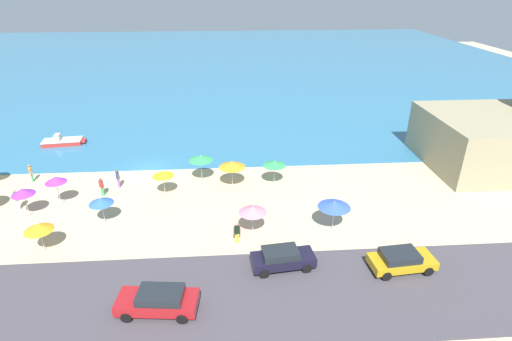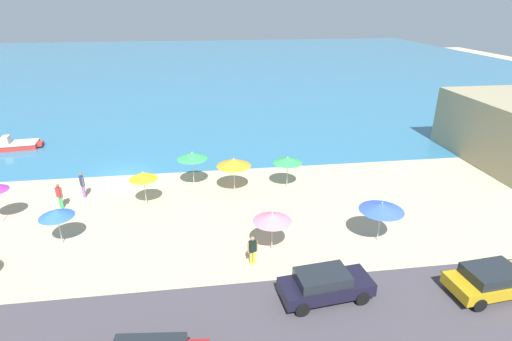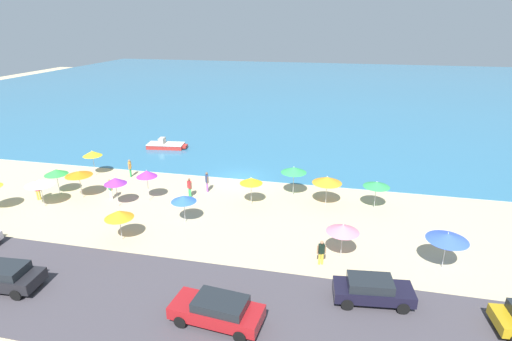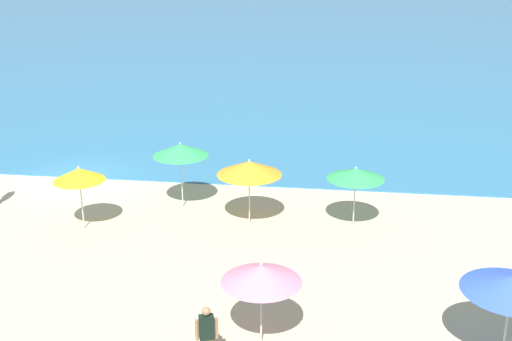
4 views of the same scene
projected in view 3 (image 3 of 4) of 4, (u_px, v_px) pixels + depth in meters
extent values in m
plane|color=#C8B58D|center=(240.00, 179.00, 37.91)|extent=(160.00, 160.00, 0.00)
cube|color=teal|center=(303.00, 88.00, 88.10)|extent=(150.00, 110.00, 0.05)
cube|color=#443F47|center=(155.00, 301.00, 21.47)|extent=(80.00, 8.00, 0.06)
cylinder|color=#B2B2B7|center=(293.00, 184.00, 34.02)|extent=(0.05, 0.05, 2.19)
cone|color=green|center=(294.00, 170.00, 33.56)|extent=(2.16, 2.16, 0.46)
sphere|color=silver|center=(294.00, 167.00, 33.47)|extent=(0.08, 0.08, 0.08)
cylinder|color=#B2B2B7|center=(148.00, 188.00, 33.13)|extent=(0.05, 0.05, 2.19)
cone|color=purple|center=(147.00, 174.00, 32.67)|extent=(1.71, 1.71, 0.53)
sphere|color=silver|center=(146.00, 170.00, 32.57)|extent=(0.08, 0.08, 0.08)
cylinder|color=#B2B2B7|center=(94.00, 165.00, 38.60)|extent=(0.05, 0.05, 2.02)
cone|color=yellow|center=(92.00, 153.00, 38.17)|extent=(1.78, 1.78, 0.48)
sphere|color=silver|center=(92.00, 151.00, 38.08)|extent=(0.08, 0.08, 0.08)
cylinder|color=#B2B2B7|center=(117.00, 195.00, 32.12)|extent=(0.05, 0.05, 2.02)
cone|color=purple|center=(115.00, 181.00, 31.69)|extent=(1.79, 1.79, 0.51)
sphere|color=silver|center=(115.00, 177.00, 31.59)|extent=(0.08, 0.08, 0.08)
cylinder|color=#B2B2B7|center=(42.00, 195.00, 32.16)|extent=(0.05, 0.05, 1.92)
cone|color=silver|center=(40.00, 182.00, 31.77)|extent=(2.26, 2.26, 0.39)
sphere|color=silver|center=(39.00, 180.00, 31.69)|extent=(0.08, 0.08, 0.08)
cylinder|color=#B2B2B7|center=(121.00, 228.00, 27.24)|extent=(0.05, 0.05, 1.73)
cone|color=orange|center=(119.00, 214.00, 26.85)|extent=(1.95, 1.95, 0.53)
sphere|color=silver|center=(118.00, 210.00, 26.75)|extent=(0.08, 0.08, 0.08)
cylinder|color=#B2B2B7|center=(251.00, 193.00, 32.45)|extent=(0.05, 0.05, 1.92)
cone|color=yellow|center=(251.00, 181.00, 32.04)|extent=(1.86, 1.86, 0.46)
sphere|color=silver|center=(251.00, 178.00, 31.95)|extent=(0.08, 0.08, 0.08)
cylinder|color=#B2B2B7|center=(444.00, 254.00, 24.09)|extent=(0.05, 0.05, 1.97)
cone|color=blue|center=(448.00, 237.00, 23.68)|extent=(2.45, 2.45, 0.43)
sphere|color=silver|center=(448.00, 233.00, 23.59)|extent=(0.08, 0.08, 0.08)
cylinder|color=#B2B2B7|center=(58.00, 184.00, 34.48)|extent=(0.05, 0.05, 1.84)
cone|color=green|center=(56.00, 172.00, 34.09)|extent=(1.95, 1.95, 0.46)
sphere|color=silver|center=(55.00, 169.00, 34.00)|extent=(0.08, 0.08, 0.08)
cylinder|color=#B2B2B7|center=(326.00, 193.00, 32.39)|extent=(0.05, 0.05, 1.98)
cone|color=orange|center=(327.00, 180.00, 31.96)|extent=(2.39, 2.39, 0.51)
sphere|color=silver|center=(327.00, 177.00, 31.86)|extent=(0.08, 0.08, 0.08)
cylinder|color=#B2B2B7|center=(342.00, 244.00, 25.22)|extent=(0.05, 0.05, 1.86)
cone|color=pink|center=(343.00, 228.00, 24.83)|extent=(2.08, 2.08, 0.46)
sphere|color=silver|center=(343.00, 225.00, 24.74)|extent=(0.08, 0.08, 0.08)
cylinder|color=#B2B2B7|center=(184.00, 211.00, 29.65)|extent=(0.05, 0.05, 1.73)
cone|color=blue|center=(184.00, 199.00, 29.28)|extent=(1.88, 1.88, 0.46)
sphere|color=silver|center=(183.00, 195.00, 29.18)|extent=(0.08, 0.08, 0.08)
cylinder|color=#B2B2B7|center=(81.00, 186.00, 33.64)|extent=(0.05, 0.05, 2.08)
cone|color=orange|center=(79.00, 173.00, 33.22)|extent=(2.22, 2.22, 0.37)
sphere|color=silver|center=(78.00, 171.00, 33.15)|extent=(0.08, 0.08, 0.08)
cylinder|color=#B2B2B7|center=(375.00, 197.00, 31.76)|extent=(0.05, 0.05, 1.94)
cone|color=green|center=(377.00, 184.00, 31.36)|extent=(2.09, 2.09, 0.38)
sphere|color=silver|center=(377.00, 182.00, 31.29)|extent=(0.08, 0.08, 0.08)
cylinder|color=silver|center=(112.00, 195.00, 33.52)|extent=(0.14, 0.14, 0.86)
cylinder|color=silver|center=(111.00, 194.00, 33.65)|extent=(0.14, 0.14, 0.86)
cube|color=#2D935C|center=(110.00, 186.00, 33.31)|extent=(0.42, 0.38, 0.68)
sphere|color=#A1754D|center=(109.00, 181.00, 33.14)|extent=(0.22, 0.22, 0.22)
cylinder|color=#A1754D|center=(111.00, 187.00, 33.17)|extent=(0.09, 0.09, 0.61)
cylinder|color=#A1754D|center=(109.00, 186.00, 33.49)|extent=(0.09, 0.09, 0.61)
cylinder|color=gold|center=(40.00, 195.00, 33.49)|extent=(0.14, 0.14, 0.84)
cylinder|color=gold|center=(37.00, 195.00, 33.44)|extent=(0.14, 0.14, 0.84)
cube|color=#BC303D|center=(37.00, 187.00, 33.20)|extent=(0.42, 0.37, 0.66)
sphere|color=#97694A|center=(36.00, 182.00, 33.04)|extent=(0.22, 0.22, 0.22)
cylinder|color=#97694A|center=(40.00, 187.00, 33.29)|extent=(0.09, 0.09, 0.60)
cylinder|color=#97694A|center=(34.00, 188.00, 33.15)|extent=(0.09, 0.09, 0.60)
cylinder|color=#9851AB|center=(208.00, 187.00, 34.96)|extent=(0.14, 0.14, 0.88)
cylinder|color=#9851AB|center=(207.00, 187.00, 35.12)|extent=(0.14, 0.14, 0.88)
cube|color=navy|center=(207.00, 179.00, 34.75)|extent=(0.38, 0.42, 0.70)
sphere|color=brown|center=(207.00, 173.00, 34.58)|extent=(0.22, 0.22, 0.22)
cylinder|color=brown|center=(208.00, 180.00, 34.56)|extent=(0.09, 0.09, 0.63)
cylinder|color=brown|center=(206.00, 178.00, 34.98)|extent=(0.09, 0.09, 0.63)
cylinder|color=yellow|center=(322.00, 259.00, 24.64)|extent=(0.14, 0.14, 0.79)
cylinder|color=yellow|center=(319.00, 259.00, 24.62)|extent=(0.14, 0.14, 0.79)
cube|color=black|center=(322.00, 249.00, 24.38)|extent=(0.41, 0.32, 0.63)
sphere|color=#9E7252|center=(322.00, 242.00, 24.22)|extent=(0.22, 0.22, 0.22)
cylinder|color=#9E7252|center=(325.00, 249.00, 24.42)|extent=(0.09, 0.09, 0.56)
cylinder|color=#9E7252|center=(318.00, 250.00, 24.37)|extent=(0.09, 0.09, 0.56)
cylinder|color=green|center=(130.00, 173.00, 38.31)|extent=(0.14, 0.14, 0.83)
cylinder|color=green|center=(131.00, 172.00, 38.48)|extent=(0.14, 0.14, 0.83)
cube|color=orange|center=(130.00, 165.00, 38.13)|extent=(0.32, 0.41, 0.66)
sphere|color=#967454|center=(129.00, 161.00, 37.97)|extent=(0.22, 0.22, 0.22)
cylinder|color=#967454|center=(129.00, 167.00, 37.93)|extent=(0.09, 0.09, 0.59)
cylinder|color=#967454|center=(130.00, 165.00, 38.37)|extent=(0.09, 0.09, 0.59)
cylinder|color=#38AA5A|center=(191.00, 193.00, 33.94)|extent=(0.14, 0.14, 0.82)
cylinder|color=#38AA5A|center=(189.00, 192.00, 34.06)|extent=(0.14, 0.14, 0.82)
cube|color=red|center=(189.00, 185.00, 33.74)|extent=(0.42, 0.38, 0.65)
sphere|color=brown|center=(189.00, 180.00, 33.58)|extent=(0.22, 0.22, 0.22)
cylinder|color=brown|center=(191.00, 186.00, 33.60)|extent=(0.09, 0.09, 0.58)
cylinder|color=brown|center=(188.00, 184.00, 33.92)|extent=(0.09, 0.09, 0.58)
cylinder|color=black|center=(500.00, 314.00, 20.06)|extent=(0.66, 0.28, 0.64)
cube|color=black|center=(1.00, 278.00, 22.30)|extent=(4.67, 2.11, 0.65)
cube|color=#1E2328|center=(2.00, 270.00, 22.07)|extent=(2.65, 1.75, 0.47)
cylinder|color=black|center=(16.00, 295.00, 21.43)|extent=(0.65, 0.27, 0.64)
cylinder|color=black|center=(37.00, 276.00, 22.99)|extent=(0.65, 0.27, 0.64)
cube|color=black|center=(373.00, 292.00, 21.19)|extent=(4.30, 2.11, 0.60)
cube|color=#1E2328|center=(370.00, 283.00, 21.01)|extent=(2.47, 1.71, 0.50)
cylinder|color=black|center=(396.00, 289.00, 21.88)|extent=(0.66, 0.29, 0.64)
cylinder|color=black|center=(403.00, 308.00, 20.43)|extent=(0.66, 0.29, 0.64)
cylinder|color=black|center=(344.00, 286.00, 22.16)|extent=(0.66, 0.29, 0.64)
cylinder|color=black|center=(347.00, 304.00, 20.71)|extent=(0.66, 0.29, 0.64)
cube|color=maroon|center=(217.00, 312.00, 19.72)|extent=(4.74, 2.29, 0.64)
cube|color=#1E2328|center=(220.00, 303.00, 19.45)|extent=(2.72, 1.87, 0.48)
cylinder|color=black|center=(180.00, 322.00, 19.52)|extent=(0.66, 0.28, 0.64)
cylinder|color=black|center=(196.00, 300.00, 21.06)|extent=(0.66, 0.28, 0.64)
cylinder|color=black|center=(240.00, 337.00, 18.60)|extent=(0.66, 0.28, 0.64)
cylinder|color=black|center=(252.00, 312.00, 20.14)|extent=(0.66, 0.28, 0.64)
cube|color=red|center=(166.00, 146.00, 46.87)|extent=(4.38, 2.23, 0.47)
cube|color=red|center=(185.00, 146.00, 46.64)|extent=(0.55, 1.03, 0.28)
cube|color=silver|center=(166.00, 144.00, 46.78)|extent=(4.39, 2.31, 0.08)
cube|color=#B2AD9E|center=(162.00, 141.00, 46.70)|extent=(0.72, 1.11, 0.75)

